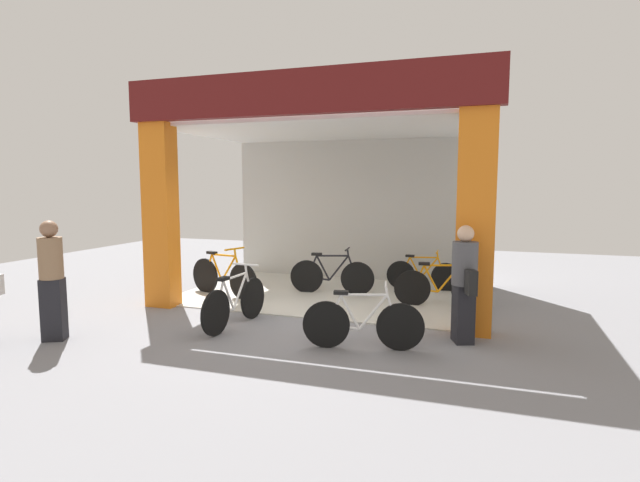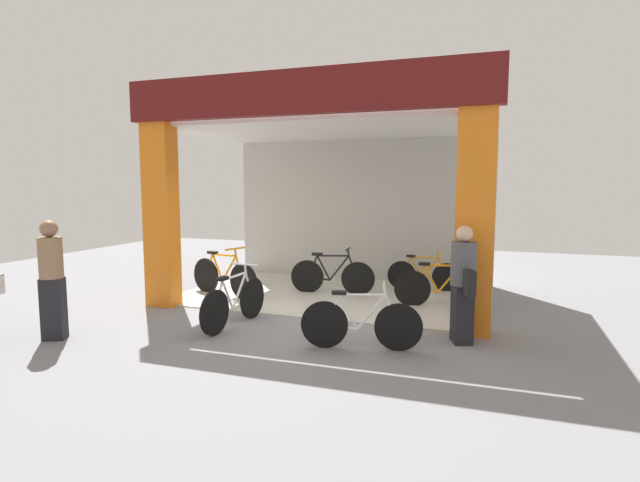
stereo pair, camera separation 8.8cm
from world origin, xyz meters
The scene contains 10 objects.
ground_plane centered at (0.00, 0.00, 0.00)m, with size 19.50×19.50×0.00m, color gray.
shop_facade centered at (0.00, 1.85, 2.07)m, with size 5.95×3.91×3.84m.
bicycle_inside_0 centered at (1.55, 2.80, 0.32)m, with size 1.47×0.40×0.81m.
bicycle_inside_1 centered at (2.03, 1.47, 0.36)m, with size 1.60×0.44×0.89m.
bicycle_inside_2 centered at (-0.09, 1.86, 0.36)m, with size 1.65×0.45×0.91m.
bicycle_inside_3 centered at (-1.99, 1.00, 0.38)m, with size 1.67×0.63×0.96m.
bicycle_parked_0 centered at (1.29, -1.16, 0.35)m, with size 1.55×0.46×0.87m.
bicycle_parked_1 centered at (-0.78, -0.76, 0.37)m, with size 0.46×1.67×0.92m.
pedestrian_0 centered at (2.51, -0.46, 0.82)m, with size 0.43×0.60×1.59m.
pedestrian_1 centered at (-2.82, -2.15, 0.85)m, with size 0.42×0.42×1.65m.
Camera 1 is at (2.82, -7.35, 2.13)m, focal length 28.23 mm.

